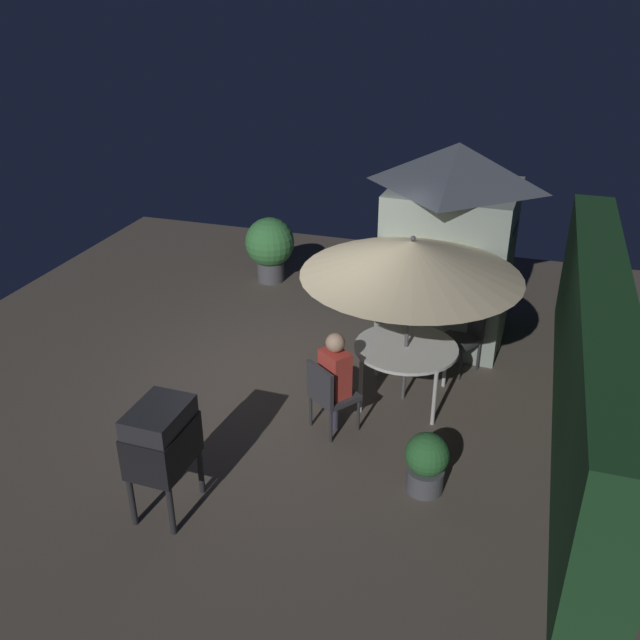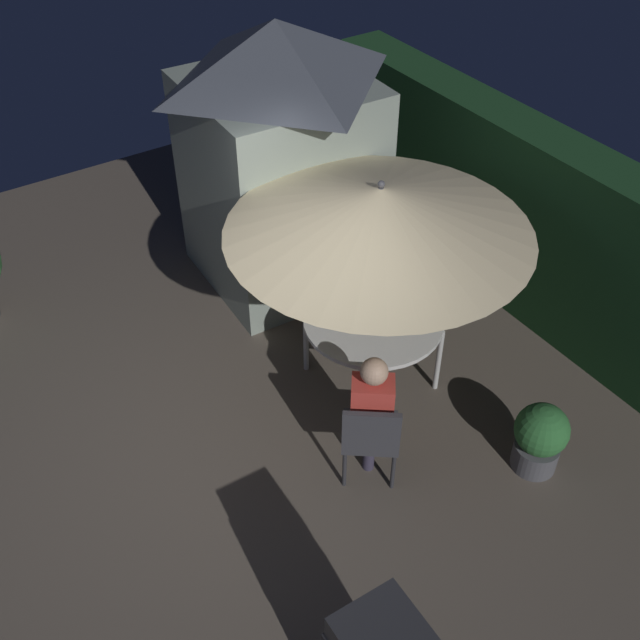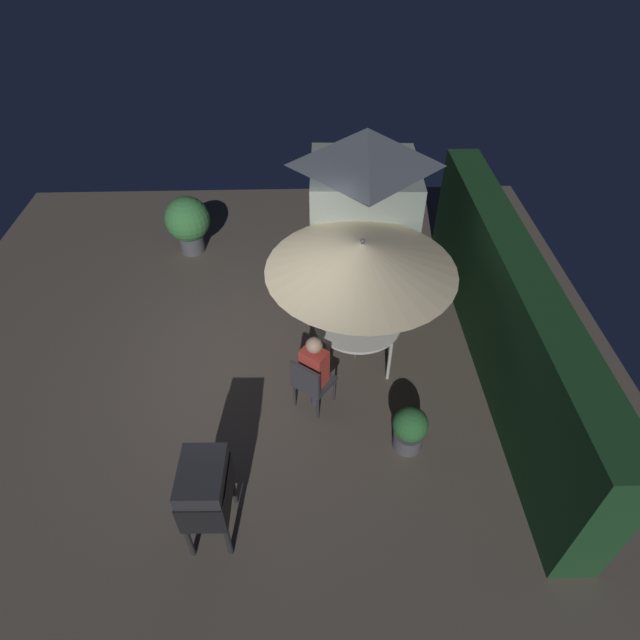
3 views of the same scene
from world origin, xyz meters
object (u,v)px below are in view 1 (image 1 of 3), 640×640
patio_table (406,350)px  chair_far_side (463,333)px  patio_umbrella (412,258)px  potted_plant_by_grill (427,462)px  garden_shed (451,242)px  chair_near_shed (329,393)px  bbq_grill (161,439)px  potted_plant_by_shed (270,245)px  person_in_red (335,371)px

patio_table → chair_far_side: (-1.01, 0.59, -0.17)m
patio_umbrella → potted_plant_by_grill: patio_umbrella is taller
garden_shed → chair_near_shed: (2.89, -0.92, -0.92)m
chair_near_shed → chair_far_side: (-1.94, 1.29, 0.00)m
patio_table → potted_plant_by_grill: bearing=18.9°
patio_table → bbq_grill: size_ratio=1.06×
bbq_grill → chair_near_shed: bbq_grill is taller
chair_near_shed → potted_plant_by_shed: (-3.93, -2.25, 0.12)m
patio_umbrella → potted_plant_by_shed: size_ratio=2.29×
patio_umbrella → chair_near_shed: (0.94, -0.70, -1.39)m
potted_plant_by_shed → potted_plant_by_grill: (4.62, 3.51, -0.29)m
patio_umbrella → bbq_grill: bearing=-34.6°
bbq_grill → potted_plant_by_grill: bbq_grill is taller
chair_far_side → potted_plant_by_shed: size_ratio=0.80×
patio_umbrella → potted_plant_by_grill: bearing=18.9°
garden_shed → patio_table: 2.10m
bbq_grill → potted_plant_by_shed: 5.78m
potted_plant_by_shed → chair_near_shed: bearing=29.8°
chair_near_shed → bbq_grill: bearing=-33.4°
bbq_grill → potted_plant_by_shed: bearing=-168.9°
patio_table → potted_plant_by_shed: size_ratio=1.13×
chair_near_shed → potted_plant_by_grill: chair_near_shed is taller
chair_near_shed → chair_far_side: bearing=146.4°
chair_near_shed → potted_plant_by_grill: size_ratio=1.33×
chair_near_shed → potted_plant_by_grill: 1.44m
chair_near_shed → chair_far_side: same height
potted_plant_by_shed → person_in_red: bearing=30.8°
potted_plant_by_grill → chair_near_shed: bearing=-118.7°
patio_umbrella → chair_near_shed: patio_umbrella is taller
chair_near_shed → chair_far_side: 2.33m
patio_table → garden_shed: bearing=173.7°
person_in_red → chair_near_shed: bearing=-36.8°
potted_plant_by_shed → potted_plant_by_grill: bearing=37.2°
potted_plant_by_shed → person_in_red: (3.87, 2.30, 0.14)m
potted_plant_by_shed → person_in_red: person_in_red is taller
patio_table → bbq_grill: bearing=-34.6°
patio_umbrella → person_in_red: 1.56m
chair_far_side → potted_plant_by_shed: bearing=-119.3°
patio_table → chair_near_shed: chair_near_shed is taller
garden_shed → potted_plant_by_shed: bearing=-108.3°
bbq_grill → potted_plant_by_shed: size_ratio=1.07×
garden_shed → patio_table: (1.95, -0.22, -0.74)m
bbq_grill → chair_far_side: bearing=146.5°
patio_umbrella → potted_plant_by_shed: 4.39m
garden_shed → patio_umbrella: 2.02m
patio_umbrella → chair_near_shed: 1.81m
person_in_red → garden_shed: bearing=162.9°
patio_table → potted_plant_by_grill: patio_table is taller
patio_table → potted_plant_by_grill: 1.75m
chair_far_side → person_in_red: bearing=-33.5°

